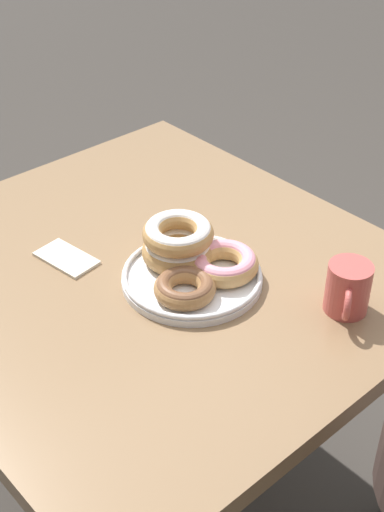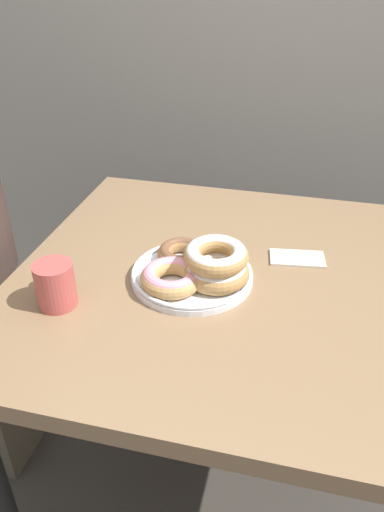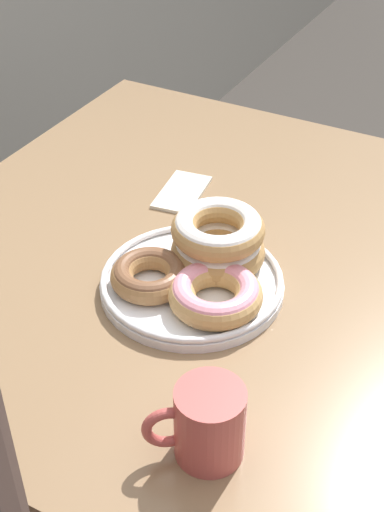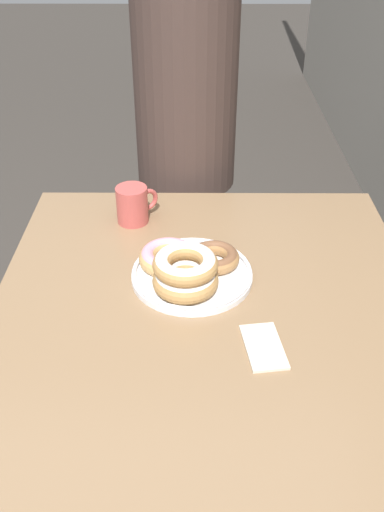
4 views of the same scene
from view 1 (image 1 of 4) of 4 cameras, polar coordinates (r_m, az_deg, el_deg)
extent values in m
plane|color=#38332D|center=(2.01, 1.82, -15.56)|extent=(14.00, 14.00, 0.00)
cube|color=#846647|center=(1.41, -3.63, -1.53)|extent=(0.99, 0.91, 0.04)
cylinder|color=black|center=(2.10, -2.29, 0.17)|extent=(0.05, 0.05, 0.69)
cylinder|color=white|center=(1.35, 0.00, -1.82)|extent=(0.27, 0.27, 0.01)
torus|color=white|center=(1.35, 0.00, -1.42)|extent=(0.27, 0.27, 0.01)
torus|color=#B2844C|center=(1.38, -1.14, 0.42)|extent=(0.20, 0.20, 0.04)
torus|color=white|center=(1.37, -1.15, 0.68)|extent=(0.18, 0.18, 0.03)
torus|color=#9E7042|center=(1.29, -0.58, -2.59)|extent=(0.15, 0.15, 0.03)
torus|color=brown|center=(1.29, -0.59, -2.39)|extent=(0.14, 0.14, 0.03)
torus|color=tan|center=(1.35, 2.59, -0.61)|extent=(0.17, 0.17, 0.04)
torus|color=pink|center=(1.35, 2.59, -0.38)|extent=(0.16, 0.16, 0.03)
torus|color=#B2844C|center=(1.35, -1.12, 1.80)|extent=(0.17, 0.17, 0.04)
torus|color=white|center=(1.35, -1.12, 2.04)|extent=(0.16, 0.16, 0.03)
cylinder|color=#B74C47|center=(1.30, 12.37, -2.50)|extent=(0.08, 0.08, 0.10)
cylinder|color=#382114|center=(1.27, 12.61, -1.01)|extent=(0.07, 0.07, 0.00)
torus|color=#B74C47|center=(1.26, 12.30, -3.76)|extent=(0.04, 0.06, 0.06)
cube|color=beige|center=(1.44, -10.01, -0.17)|extent=(0.13, 0.09, 0.01)
camera|label=2|loc=(1.91, 17.70, 28.11)|focal=35.00mm
camera|label=3|loc=(1.11, 45.27, 17.64)|focal=50.00mm
camera|label=4|loc=(1.95, -24.07, 31.06)|focal=40.00mm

